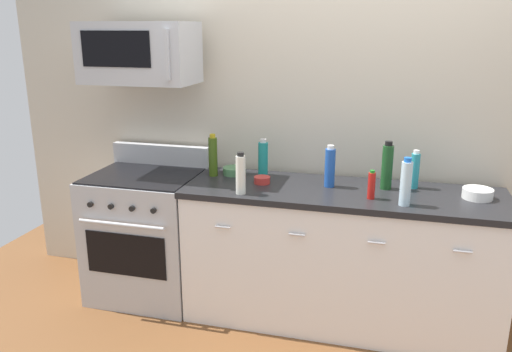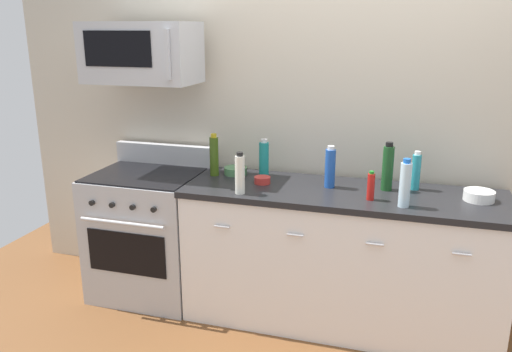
{
  "view_description": "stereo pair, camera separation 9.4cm",
  "coord_description": "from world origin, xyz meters",
  "px_view_note": "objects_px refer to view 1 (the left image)",
  "views": [
    {
      "loc": [
        0.26,
        -3.12,
        1.91
      ],
      "look_at": [
        -0.56,
        -0.05,
        0.99
      ],
      "focal_mm": 35.86,
      "sensor_mm": 36.0,
      "label": 1
    },
    {
      "loc": [
        0.35,
        -3.1,
        1.91
      ],
      "look_at": [
        -0.56,
        -0.05,
        0.99
      ],
      "focal_mm": 35.86,
      "sensor_mm": 36.0,
      "label": 2
    }
  ],
  "objects_px": {
    "bottle_olive_oil": "(213,156)",
    "bottle_dish_soap": "(415,170)",
    "range_oven": "(148,234)",
    "bottle_soda_blue": "(330,167)",
    "bowl_white_ceramic": "(478,193)",
    "microwave": "(139,53)",
    "bottle_sparkling_teal": "(263,159)",
    "bottle_hot_sauce_red": "(371,185)",
    "bowl_red_small": "(262,180)",
    "bowl_green_glaze": "(234,171)",
    "bottle_water_clear": "(406,183)",
    "bottle_vinegar_white": "(241,174)",
    "bottle_wine_green": "(387,167)"
  },
  "relations": [
    {
      "from": "bottle_olive_oil",
      "to": "bottle_dish_soap",
      "type": "distance_m",
      "value": 1.34
    },
    {
      "from": "range_oven",
      "to": "bottle_soda_blue",
      "type": "bearing_deg",
      "value": 2.4
    },
    {
      "from": "range_oven",
      "to": "bowl_white_ceramic",
      "type": "xyz_separation_m",
      "value": [
        2.19,
        0.04,
        0.48
      ]
    },
    {
      "from": "microwave",
      "to": "bottle_sparkling_teal",
      "type": "distance_m",
      "value": 1.09
    },
    {
      "from": "bottle_hot_sauce_red",
      "to": "bottle_dish_soap",
      "type": "bearing_deg",
      "value": 48.69
    },
    {
      "from": "microwave",
      "to": "bowl_red_small",
      "type": "relative_size",
      "value": 6.93
    },
    {
      "from": "bowl_green_glaze",
      "to": "bowl_red_small",
      "type": "height_order",
      "value": "bowl_green_glaze"
    },
    {
      "from": "bottle_olive_oil",
      "to": "bottle_water_clear",
      "type": "height_order",
      "value": "bottle_olive_oil"
    },
    {
      "from": "bottle_vinegar_white",
      "to": "bowl_white_ceramic",
      "type": "height_order",
      "value": "bottle_vinegar_white"
    },
    {
      "from": "bottle_water_clear",
      "to": "bowl_red_small",
      "type": "distance_m",
      "value": 0.93
    },
    {
      "from": "bowl_white_ceramic",
      "to": "bottle_soda_blue",
      "type": "bearing_deg",
      "value": 179.31
    },
    {
      "from": "microwave",
      "to": "bottle_water_clear",
      "type": "distance_m",
      "value": 1.91
    },
    {
      "from": "bottle_soda_blue",
      "to": "bottle_hot_sauce_red",
      "type": "bearing_deg",
      "value": -33.61
    },
    {
      "from": "bottle_wine_green",
      "to": "bottle_sparkling_teal",
      "type": "xyz_separation_m",
      "value": [
        -0.82,
        0.06,
        -0.02
      ]
    },
    {
      "from": "bottle_sparkling_teal",
      "to": "bowl_red_small",
      "type": "bearing_deg",
      "value": -78.11
    },
    {
      "from": "range_oven",
      "to": "microwave",
      "type": "height_order",
      "value": "microwave"
    },
    {
      "from": "bowl_white_ceramic",
      "to": "range_oven",
      "type": "bearing_deg",
      "value": -178.86
    },
    {
      "from": "bottle_wine_green",
      "to": "bowl_green_glaze",
      "type": "xyz_separation_m",
      "value": [
        -1.03,
        0.07,
        -0.12
      ]
    },
    {
      "from": "range_oven",
      "to": "bottle_water_clear",
      "type": "distance_m",
      "value": 1.86
    },
    {
      "from": "bottle_soda_blue",
      "to": "bottle_wine_green",
      "type": "bearing_deg",
      "value": 7.35
    },
    {
      "from": "bottle_water_clear",
      "to": "bottle_hot_sauce_red",
      "type": "height_order",
      "value": "bottle_water_clear"
    },
    {
      "from": "bottle_water_clear",
      "to": "bottle_olive_oil",
      "type": "bearing_deg",
      "value": 166.92
    },
    {
      "from": "bottle_water_clear",
      "to": "bottle_hot_sauce_red",
      "type": "xyz_separation_m",
      "value": [
        -0.19,
        0.07,
        -0.05
      ]
    },
    {
      "from": "range_oven",
      "to": "bowl_red_small",
      "type": "bearing_deg",
      "value": 0.68
    },
    {
      "from": "bottle_vinegar_white",
      "to": "bottle_dish_soap",
      "type": "distance_m",
      "value": 1.11
    },
    {
      "from": "bottle_vinegar_white",
      "to": "bottle_olive_oil",
      "type": "xyz_separation_m",
      "value": [
        -0.3,
        0.33,
        0.02
      ]
    },
    {
      "from": "bottle_sparkling_teal",
      "to": "microwave",
      "type": "bearing_deg",
      "value": -172.23
    },
    {
      "from": "bottle_soda_blue",
      "to": "bottle_hot_sauce_red",
      "type": "height_order",
      "value": "bottle_soda_blue"
    },
    {
      "from": "bottle_water_clear",
      "to": "bottle_soda_blue",
      "type": "height_order",
      "value": "bottle_water_clear"
    },
    {
      "from": "bottle_olive_oil",
      "to": "bowl_white_ceramic",
      "type": "xyz_separation_m",
      "value": [
        1.71,
        -0.06,
        -0.11
      ]
    },
    {
      "from": "bottle_wine_green",
      "to": "bowl_green_glaze",
      "type": "height_order",
      "value": "bottle_wine_green"
    },
    {
      "from": "bottle_vinegar_white",
      "to": "bottle_wine_green",
      "type": "height_order",
      "value": "bottle_wine_green"
    },
    {
      "from": "bottle_sparkling_teal",
      "to": "bowl_green_glaze",
      "type": "bearing_deg",
      "value": 176.86
    },
    {
      "from": "bottle_vinegar_white",
      "to": "bottle_soda_blue",
      "type": "height_order",
      "value": "bottle_soda_blue"
    },
    {
      "from": "microwave",
      "to": "bottle_dish_soap",
      "type": "relative_size",
      "value": 2.99
    },
    {
      "from": "bowl_white_ceramic",
      "to": "bowl_red_small",
      "type": "xyz_separation_m",
      "value": [
        -1.33,
        -0.03,
        -0.01
      ]
    },
    {
      "from": "bottle_vinegar_white",
      "to": "bowl_white_ceramic",
      "type": "distance_m",
      "value": 1.44
    },
    {
      "from": "bottle_hot_sauce_red",
      "to": "bowl_green_glaze",
      "type": "relative_size",
      "value": 1.1
    },
    {
      "from": "bottle_dish_soap",
      "to": "bottle_hot_sauce_red",
      "type": "bearing_deg",
      "value": -131.31
    },
    {
      "from": "bowl_white_ceramic",
      "to": "bowl_red_small",
      "type": "height_order",
      "value": "bowl_white_ceramic"
    },
    {
      "from": "bottle_water_clear",
      "to": "bowl_green_glaze",
      "type": "relative_size",
      "value": 1.77
    },
    {
      "from": "range_oven",
      "to": "bottle_sparkling_teal",
      "type": "distance_m",
      "value": 1.02
    },
    {
      "from": "bottle_soda_blue",
      "to": "bowl_green_glaze",
      "type": "distance_m",
      "value": 0.7
    },
    {
      "from": "microwave",
      "to": "bowl_white_ceramic",
      "type": "height_order",
      "value": "microwave"
    },
    {
      "from": "microwave",
      "to": "bottle_soda_blue",
      "type": "height_order",
      "value": "microwave"
    },
    {
      "from": "bottle_hot_sauce_red",
      "to": "range_oven",
      "type": "bearing_deg",
      "value": 175.36
    },
    {
      "from": "bowl_red_small",
      "to": "bowl_green_glaze",
      "type": "bearing_deg",
      "value": 146.65
    },
    {
      "from": "bottle_soda_blue",
      "to": "bottle_sparkling_teal",
      "type": "height_order",
      "value": "bottle_soda_blue"
    },
    {
      "from": "bottle_wine_green",
      "to": "bottle_olive_oil",
      "type": "bearing_deg",
      "value": 179.99
    },
    {
      "from": "bottle_sparkling_teal",
      "to": "bowl_green_glaze",
      "type": "relative_size",
      "value": 1.66
    }
  ]
}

